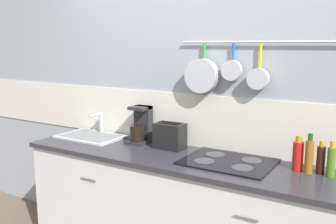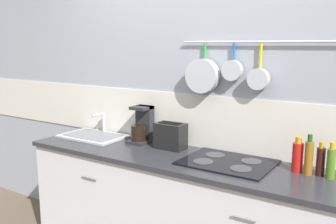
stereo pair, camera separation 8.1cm
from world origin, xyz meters
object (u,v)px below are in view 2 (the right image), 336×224
at_px(bottle_olive_oil, 298,156).
at_px(bottle_hot_sauce, 309,157).
at_px(coffee_maker, 142,127).
at_px(toaster, 171,136).
at_px(bottle_dish_soap, 321,161).
at_px(bottle_sesame_oil, 331,163).

bearing_deg(bottle_olive_oil, bottle_hot_sauce, -17.89).
bearing_deg(bottle_hot_sauce, coffee_maker, 176.77).
distance_m(toaster, bottle_olive_oil, 0.94).
xyz_separation_m(toaster, bottle_dish_soap, (1.08, -0.01, -0.01)).
bearing_deg(bottle_sesame_oil, bottle_olive_oil, 174.46).
distance_m(bottle_dish_soap, bottle_sesame_oil, 0.07).
height_order(toaster, bottle_hot_sauce, bottle_hot_sauce).
bearing_deg(bottle_sesame_oil, coffee_maker, 177.21).
xyz_separation_m(coffee_maker, bottle_hot_sauce, (1.31, -0.07, -0.01)).
relative_size(toaster, bottle_olive_oil, 1.09).
distance_m(coffee_maker, bottle_sesame_oil, 1.43).
bearing_deg(bottle_dish_soap, bottle_sesame_oil, -22.22).
height_order(bottle_hot_sauce, bottle_sesame_oil, bottle_hot_sauce).
relative_size(toaster, bottle_dish_soap, 1.17).
height_order(coffee_maker, bottle_olive_oil, coffee_maker).
bearing_deg(bottle_dish_soap, bottle_hot_sauce, -154.99).
bearing_deg(toaster, bottle_dish_soap, -0.39).
relative_size(toaster, bottle_hot_sauce, 0.97).
distance_m(bottle_olive_oil, bottle_sesame_oil, 0.20).
xyz_separation_m(coffee_maker, bottle_sesame_oil, (1.43, -0.07, -0.03)).
height_order(toaster, bottle_olive_oil, bottle_olive_oil).
xyz_separation_m(bottle_hot_sauce, bottle_dish_soap, (0.06, 0.03, -0.02)).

